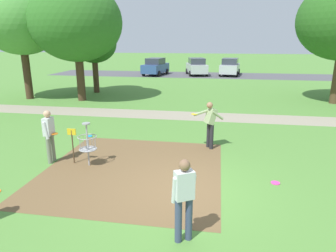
{
  "coord_description": "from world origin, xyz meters",
  "views": [
    {
      "loc": [
        0.78,
        -7.1,
        3.82
      ],
      "look_at": [
        -0.83,
        2.56,
        1.0
      ],
      "focal_mm": 32.25,
      "sensor_mm": 36.0,
      "label": 1
    }
  ],
  "objects_px": {
    "disc_golf_basket": "(86,143)",
    "frisbee_near_basket": "(89,136)",
    "player_waiting_left": "(210,122)",
    "tree_mid_left": "(20,21)",
    "player_foreground_watching": "(184,196)",
    "player_waiting_right": "(49,133)",
    "frisbee_mid_grass": "(275,183)",
    "parked_car_center_right": "(230,67)",
    "tree_mid_right": "(94,44)",
    "parked_car_leftmost": "(155,67)",
    "tree_near_left": "(76,22)",
    "parked_car_center_left": "(197,67)"
  },
  "relations": [
    {
      "from": "player_waiting_left",
      "to": "parked_car_leftmost",
      "type": "xyz_separation_m",
      "value": [
        -6.71,
        22.61,
        -0.06
      ]
    },
    {
      "from": "player_waiting_right",
      "to": "parked_car_center_left",
      "type": "height_order",
      "value": "parked_car_center_left"
    },
    {
      "from": "disc_golf_basket",
      "to": "parked_car_leftmost",
      "type": "xyz_separation_m",
      "value": [
        -2.98,
        24.83,
        0.17
      ]
    },
    {
      "from": "parked_car_leftmost",
      "to": "parked_car_center_right",
      "type": "relative_size",
      "value": 1.01
    },
    {
      "from": "frisbee_mid_grass",
      "to": "parked_car_center_left",
      "type": "bearing_deg",
      "value": 99.08
    },
    {
      "from": "player_waiting_left",
      "to": "tree_mid_left",
      "type": "height_order",
      "value": "tree_mid_left"
    },
    {
      "from": "player_waiting_left",
      "to": "frisbee_mid_grass",
      "type": "distance_m",
      "value": 3.32
    },
    {
      "from": "player_foreground_watching",
      "to": "frisbee_mid_grass",
      "type": "height_order",
      "value": "player_foreground_watching"
    },
    {
      "from": "player_waiting_right",
      "to": "tree_mid_left",
      "type": "relative_size",
      "value": 0.24
    },
    {
      "from": "player_waiting_right",
      "to": "tree_mid_right",
      "type": "xyz_separation_m",
      "value": [
        -3.75,
        12.86,
        2.54
      ]
    },
    {
      "from": "frisbee_near_basket",
      "to": "parked_car_center_right",
      "type": "xyz_separation_m",
      "value": [
        6.28,
        23.01,
        0.91
      ]
    },
    {
      "from": "player_waiting_left",
      "to": "parked_car_center_right",
      "type": "bearing_deg",
      "value": 86.62
    },
    {
      "from": "parked_car_center_left",
      "to": "frisbee_mid_grass",
      "type": "bearing_deg",
      "value": -80.92
    },
    {
      "from": "player_waiting_left",
      "to": "parked_car_leftmost",
      "type": "bearing_deg",
      "value": 106.52
    },
    {
      "from": "player_waiting_left",
      "to": "parked_car_center_left",
      "type": "relative_size",
      "value": 0.38
    },
    {
      "from": "tree_near_left",
      "to": "frisbee_near_basket",
      "type": "bearing_deg",
      "value": -63.25
    },
    {
      "from": "player_waiting_right",
      "to": "player_foreground_watching",
      "type": "bearing_deg",
      "value": -34.75
    },
    {
      "from": "tree_near_left",
      "to": "tree_mid_left",
      "type": "relative_size",
      "value": 1.03
    },
    {
      "from": "parked_car_center_right",
      "to": "frisbee_near_basket",
      "type": "bearing_deg",
      "value": -105.28
    },
    {
      "from": "parked_car_center_right",
      "to": "tree_mid_left",
      "type": "bearing_deg",
      "value": -130.42
    },
    {
      "from": "disc_golf_basket",
      "to": "parked_car_center_left",
      "type": "relative_size",
      "value": 0.31
    },
    {
      "from": "tree_mid_right",
      "to": "parked_car_center_left",
      "type": "relative_size",
      "value": 1.09
    },
    {
      "from": "disc_golf_basket",
      "to": "player_foreground_watching",
      "type": "xyz_separation_m",
      "value": [
        3.41,
        -3.17,
        0.21
      ]
    },
    {
      "from": "disc_golf_basket",
      "to": "frisbee_near_basket",
      "type": "height_order",
      "value": "disc_golf_basket"
    },
    {
      "from": "frisbee_near_basket",
      "to": "parked_car_center_right",
      "type": "relative_size",
      "value": 0.06
    },
    {
      "from": "tree_mid_left",
      "to": "parked_car_center_right",
      "type": "height_order",
      "value": "tree_mid_left"
    },
    {
      "from": "player_waiting_right",
      "to": "tree_mid_left",
      "type": "xyz_separation_m",
      "value": [
        -7.21,
        9.81,
        3.94
      ]
    },
    {
      "from": "tree_mid_left",
      "to": "player_waiting_right",
      "type": "bearing_deg",
      "value": -53.69
    },
    {
      "from": "frisbee_mid_grass",
      "to": "parked_car_center_right",
      "type": "height_order",
      "value": "parked_car_center_right"
    },
    {
      "from": "frisbee_near_basket",
      "to": "tree_near_left",
      "type": "bearing_deg",
      "value": 116.75
    },
    {
      "from": "parked_car_center_left",
      "to": "parked_car_center_right",
      "type": "height_order",
      "value": "same"
    },
    {
      "from": "tree_mid_right",
      "to": "frisbee_near_basket",
      "type": "bearing_deg",
      "value": -69.35
    },
    {
      "from": "parked_car_center_left",
      "to": "tree_mid_left",
      "type": "bearing_deg",
      "value": -122.38
    },
    {
      "from": "disc_golf_basket",
      "to": "frisbee_near_basket",
      "type": "bearing_deg",
      "value": 112.66
    },
    {
      "from": "parked_car_leftmost",
      "to": "parked_car_center_right",
      "type": "bearing_deg",
      "value": 6.77
    },
    {
      "from": "frisbee_mid_grass",
      "to": "player_foreground_watching",
      "type": "bearing_deg",
      "value": -128.01
    },
    {
      "from": "parked_car_leftmost",
      "to": "player_foreground_watching",
      "type": "bearing_deg",
      "value": -77.15
    },
    {
      "from": "tree_mid_right",
      "to": "parked_car_center_right",
      "type": "xyz_separation_m",
      "value": [
        10.1,
        12.88,
        -2.58
      ]
    },
    {
      "from": "frisbee_near_basket",
      "to": "player_foreground_watching",
      "type": "bearing_deg",
      "value": -52.46
    },
    {
      "from": "parked_car_leftmost",
      "to": "frisbee_near_basket",
      "type": "bearing_deg",
      "value": -85.29
    },
    {
      "from": "disc_golf_basket",
      "to": "tree_mid_right",
      "type": "height_order",
      "value": "tree_mid_right"
    },
    {
      "from": "parked_car_leftmost",
      "to": "tree_near_left",
      "type": "bearing_deg",
      "value": -96.73
    },
    {
      "from": "player_waiting_left",
      "to": "tree_mid_left",
      "type": "distance_m",
      "value": 14.9
    },
    {
      "from": "tree_mid_right",
      "to": "parked_car_center_left",
      "type": "height_order",
      "value": "tree_mid_right"
    },
    {
      "from": "disc_golf_basket",
      "to": "parked_car_leftmost",
      "type": "relative_size",
      "value": 0.31
    },
    {
      "from": "player_waiting_right",
      "to": "parked_car_center_right",
      "type": "relative_size",
      "value": 0.39
    },
    {
      "from": "frisbee_mid_grass",
      "to": "player_waiting_left",
      "type": "bearing_deg",
      "value": 126.99
    },
    {
      "from": "frisbee_near_basket",
      "to": "tree_mid_right",
      "type": "relative_size",
      "value": 0.05
    },
    {
      "from": "player_waiting_right",
      "to": "parked_car_leftmost",
      "type": "bearing_deg",
      "value": 94.03
    },
    {
      "from": "player_foreground_watching",
      "to": "player_waiting_right",
      "type": "xyz_separation_m",
      "value": [
        -4.64,
        3.22,
        0.0
      ]
    }
  ]
}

